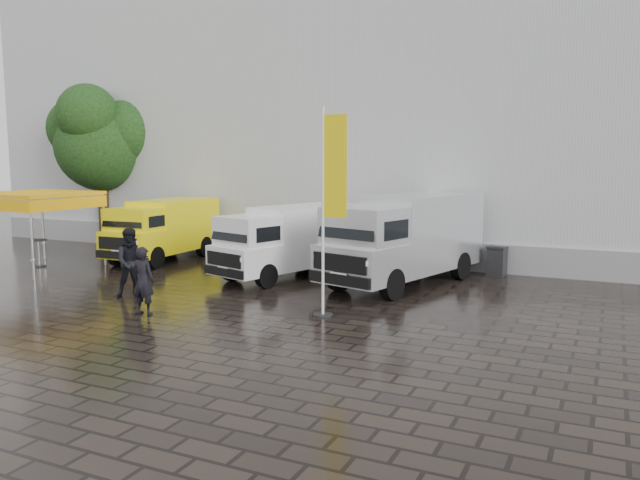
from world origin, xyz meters
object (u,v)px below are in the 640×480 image
object	(u,v)px
van_yellow	(163,231)
canopy_tent	(35,197)
van_silver	(404,240)
flagpole	(330,200)
wheelie_bin	(497,261)
person_front	(143,281)
van_white	(288,242)
person_tent	(132,262)
cocktail_table	(39,253)

from	to	relation	value
van_yellow	canopy_tent	size ratio (longest dim) A/B	1.49
van_silver	canopy_tent	distance (m)	13.12
van_yellow	flagpole	size ratio (longest dim) A/B	0.97
wheelie_bin	person_front	size ratio (longest dim) A/B	0.58
wheelie_bin	canopy_tent	bearing A→B (deg)	-152.39
van_silver	person_front	bearing A→B (deg)	-111.41
van_white	van_silver	distance (m)	3.91
van_white	wheelie_bin	world-z (taller)	van_white
person_front	flagpole	bearing A→B (deg)	-160.05
flagpole	person_front	size ratio (longest dim) A/B	2.98
van_yellow	van_silver	xyz separation A→B (m)	(9.83, -0.44, 0.23)
canopy_tent	person_tent	bearing A→B (deg)	-18.42
cocktail_table	person_front	world-z (taller)	person_front
van_white	wheelie_bin	xyz separation A→B (m)	(6.26, 3.20, -0.67)
van_silver	flagpole	size ratio (longest dim) A/B	1.24
van_yellow	person_tent	distance (m)	6.36
canopy_tent	cocktail_table	world-z (taller)	canopy_tent
flagpole	cocktail_table	xyz separation A→B (m)	(-12.64, 2.08, -2.41)
person_front	canopy_tent	bearing A→B (deg)	-26.98
van_yellow	van_white	world-z (taller)	van_white
van_white	flagpole	size ratio (longest dim) A/B	1.04
van_white	van_silver	xyz separation A→B (m)	(3.87, 0.46, 0.22)
van_white	person_tent	world-z (taller)	van_white
van_yellow	cocktail_table	distance (m)	4.47
van_yellow	wheelie_bin	size ratio (longest dim) A/B	5.03
canopy_tent	flagpole	xyz separation A→B (m)	(12.29, -1.75, 0.33)
van_yellow	person_front	size ratio (longest dim) A/B	2.90
wheelie_bin	flagpole	bearing A→B (deg)	-103.83
van_yellow	canopy_tent	bearing A→B (deg)	-133.39
canopy_tent	flagpole	world-z (taller)	flagpole
van_white	person_tent	bearing A→B (deg)	-103.37
wheelie_bin	van_yellow	bearing A→B (deg)	-162.14
van_white	person_tent	xyz separation A→B (m)	(-2.62, -4.51, -0.19)
person_front	cocktail_table	bearing A→B (deg)	-28.00
van_silver	van_yellow	bearing A→B (deg)	-167.40
van_silver	canopy_tent	world-z (taller)	van_silver
van_yellow	flagpole	world-z (taller)	flagpole
canopy_tent	flagpole	size ratio (longest dim) A/B	0.65
van_yellow	person_tent	world-z (taller)	van_yellow
van_white	flagpole	world-z (taller)	flagpole
van_white	van_yellow	bearing A→B (deg)	-171.76
flagpole	person_tent	size ratio (longest dim) A/B	2.63
van_silver	person_tent	xyz separation A→B (m)	(-6.50, -4.97, -0.41)
wheelie_bin	person_tent	xyz separation A→B (m)	(-8.88, -7.72, 0.48)
cocktail_table	van_yellow	bearing A→B (deg)	42.68
van_white	wheelie_bin	size ratio (longest dim) A/B	5.40
wheelie_bin	person_tent	size ratio (longest dim) A/B	0.51
canopy_tent	wheelie_bin	world-z (taller)	canopy_tent
van_yellow	canopy_tent	xyz separation A→B (m)	(-2.91, -3.33, 1.42)
person_front	van_silver	bearing A→B (deg)	-129.35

